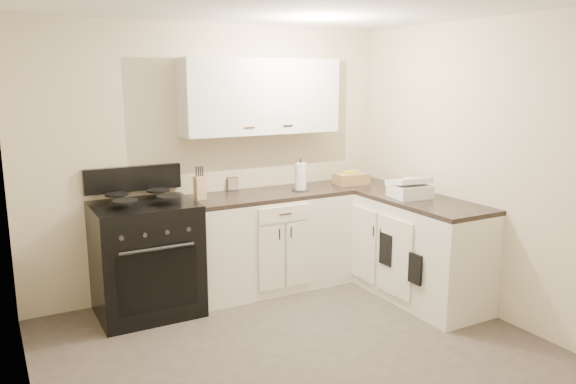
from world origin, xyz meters
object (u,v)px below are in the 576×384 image
countertop_grill (410,191)px  knife_block (200,188)px  stove (146,261)px  wicker_basket (351,179)px  paper_towel (301,177)px

countertop_grill → knife_block: bearing=162.0°
knife_block → countertop_grill: size_ratio=0.64×
stove → wicker_basket: 2.21m
stove → wicker_basket: bearing=0.3°
stove → knife_block: (0.54, 0.07, 0.58)m
wicker_basket → stove: bearing=-179.7°
paper_towel → knife_block: bearing=174.6°
paper_towel → countertop_grill: (0.71, -0.76, -0.07)m
stove → countertop_grill: size_ratio=3.17×
stove → paper_towel: paper_towel is taller
knife_block → countertop_grill: 1.90m
paper_towel → wicker_basket: 0.63m
stove → wicker_basket: wicker_basket is taller
wicker_basket → countertop_grill: countertop_grill is taller
knife_block → countertop_grill: bearing=-30.3°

